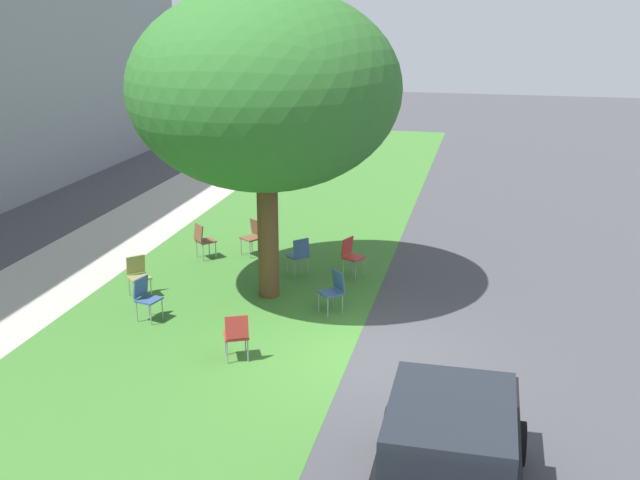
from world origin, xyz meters
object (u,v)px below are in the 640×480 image
at_px(chair_0, 146,295).
at_px(chair_3, 334,289).
at_px(chair_5, 253,234).
at_px(chair_6, 351,254).
at_px(chair_4, 203,238).
at_px(chair_1, 138,273).
at_px(street_tree, 265,89).
at_px(chair_7, 236,333).
at_px(chair_2, 299,253).
at_px(parked_car, 449,461).

relative_size(chair_0, chair_3, 1.00).
height_order(chair_5, chair_6, same).
relative_size(chair_4, chair_6, 1.00).
xyz_separation_m(chair_0, chair_1, (1.13, 0.71, 0.00)).
bearing_deg(street_tree, chair_7, -173.92).
bearing_deg(street_tree, chair_5, 24.70).
bearing_deg(chair_5, chair_6, -109.08).
bearing_deg(chair_3, chair_5, 40.75).
xyz_separation_m(chair_0, chair_3, (1.18, -3.52, 0.00)).
distance_m(chair_0, chair_2, 3.90).
relative_size(chair_4, chair_5, 1.00).
bearing_deg(chair_0, street_tree, -47.97).
relative_size(chair_1, chair_6, 1.00).
bearing_deg(chair_0, chair_5, -10.84).
relative_size(chair_1, chair_4, 1.00).
distance_m(chair_5, chair_7, 5.78).
bearing_deg(chair_7, chair_3, -26.18).
bearing_deg(street_tree, parked_car, -147.51).
height_order(chair_1, chair_5, same).
xyz_separation_m(street_tree, chair_2, (1.37, -0.31, -3.83)).
distance_m(street_tree, chair_4, 4.85).
distance_m(chair_1, chair_6, 4.74).
height_order(street_tree, chair_7, street_tree).
bearing_deg(chair_1, chair_0, -147.83).
height_order(street_tree, chair_5, street_tree).
height_order(chair_0, chair_1, same).
bearing_deg(chair_6, chair_0, 134.49).
relative_size(chair_0, chair_7, 1.00).
distance_m(chair_4, chair_6, 3.73).
bearing_deg(chair_5, chair_1, 154.23).
bearing_deg(chair_5, chair_3, -139.25).
xyz_separation_m(chair_0, chair_4, (3.73, 0.26, 0.00)).
relative_size(chair_0, parked_car, 0.24).
bearing_deg(chair_4, chair_1, 170.26).
height_order(chair_3, chair_4, same).
height_order(chair_4, chair_7, same).
relative_size(chair_7, parked_car, 0.24).
bearing_deg(parked_car, chair_7, 47.78).
distance_m(chair_2, chair_4, 2.62).
bearing_deg(chair_7, street_tree, 6.08).
height_order(chair_0, chair_5, same).
height_order(street_tree, chair_4, street_tree).
bearing_deg(chair_0, chair_4, 4.03).
bearing_deg(parked_car, chair_5, 30.45).
xyz_separation_m(chair_1, chair_4, (2.60, -0.45, 0.00)).
bearing_deg(parked_car, chair_2, 26.03).
relative_size(chair_3, parked_car, 0.24).
bearing_deg(street_tree, chair_0, 132.03).
xyz_separation_m(street_tree, chair_7, (-3.07, -0.33, -3.83)).
bearing_deg(chair_5, street_tree, -155.30).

